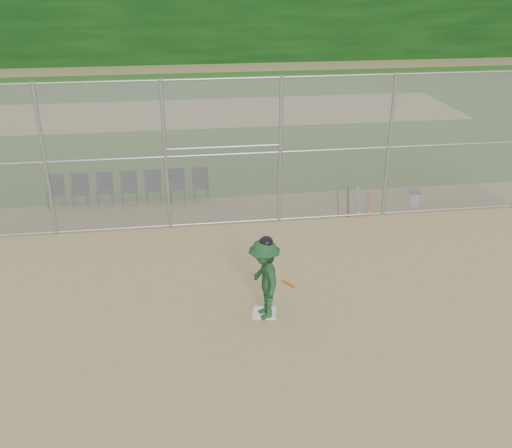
{
  "coord_description": "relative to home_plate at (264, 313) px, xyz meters",
  "views": [
    {
      "loc": [
        -1.67,
        -9.26,
        6.54
      ],
      "look_at": [
        0.0,
        2.5,
        1.1
      ],
      "focal_mm": 40.0,
      "sensor_mm": 36.0,
      "label": 1
    }
  ],
  "objects": [
    {
      "name": "home_plate",
      "position": [
        0.0,
        0.0,
        0.0
      ],
      "size": [
        0.56,
        0.56,
        0.02
      ],
      "primitive_type": "cube",
      "rotation": [
        0.0,
        0.0,
        -0.21
      ],
      "color": "white",
      "rests_on": "ground"
    },
    {
      "name": "ground",
      "position": [
        0.11,
        -0.5,
        -0.01
      ],
      "size": [
        100.0,
        100.0,
        0.0
      ],
      "primitive_type": "plane",
      "color": "tan",
      "rests_on": "ground"
    },
    {
      "name": "water_cooler",
      "position": [
        5.28,
        5.06,
        0.22
      ],
      "size": [
        0.36,
        0.36,
        0.45
      ],
      "color": "white",
      "rests_on": "ground"
    },
    {
      "name": "chair_3",
      "position": [
        -3.07,
        6.37,
        0.47
      ],
      "size": [
        0.54,
        0.52,
        0.96
      ],
      "primitive_type": null,
      "color": "#0F1A3A",
      "rests_on": "ground"
    },
    {
      "name": "batter_at_plate",
      "position": [
        -0.02,
        -0.09,
        0.85
      ],
      "size": [
        0.99,
        1.31,
        1.79
      ],
      "color": "#1B4521",
      "rests_on": "ground"
    },
    {
      "name": "chair_1",
      "position": [
        -4.48,
        6.37,
        0.47
      ],
      "size": [
        0.54,
        0.52,
        0.96
      ],
      "primitive_type": null,
      "color": "#0F1A3A",
      "rests_on": "ground"
    },
    {
      "name": "grass_strip",
      "position": [
        0.11,
        17.5,
        -0.01
      ],
      "size": [
        100.0,
        100.0,
        0.0
      ],
      "primitive_type": "plane",
      "color": "#2A5D1B",
      "rests_on": "ground"
    },
    {
      "name": "chair_6",
      "position": [
        -0.95,
        6.37,
        0.47
      ],
      "size": [
        0.54,
        0.52,
        0.96
      ],
      "primitive_type": null,
      "color": "#0F1A3A",
      "rests_on": "ground"
    },
    {
      "name": "dirt_patch_far",
      "position": [
        0.11,
        17.5,
        -0.0
      ],
      "size": [
        24.0,
        24.0,
        0.0
      ],
      "primitive_type": "plane",
      "color": "tan",
      "rests_on": "ground"
    },
    {
      "name": "chair_0",
      "position": [
        -5.18,
        6.37,
        0.47
      ],
      "size": [
        0.54,
        0.52,
        0.96
      ],
      "primitive_type": null,
      "color": "#0F1A3A",
      "rests_on": "ground"
    },
    {
      "name": "backstop_fence",
      "position": [
        0.11,
        4.5,
        2.06
      ],
      "size": [
        16.09,
        0.09,
        4.0
      ],
      "color": "gray",
      "rests_on": "ground"
    },
    {
      "name": "chair_2",
      "position": [
        -3.77,
        6.37,
        0.47
      ],
      "size": [
        0.54,
        0.52,
        0.96
      ],
      "primitive_type": null,
      "color": "#0F1A3A",
      "rests_on": "ground"
    },
    {
      "name": "chair_5",
      "position": [
        -1.66,
        6.37,
        0.47
      ],
      "size": [
        0.54,
        0.52,
        0.96
      ],
      "primitive_type": null,
      "color": "#0F1A3A",
      "rests_on": "ground"
    },
    {
      "name": "spare_bats",
      "position": [
        3.26,
        4.64,
        0.4
      ],
      "size": [
        0.96,
        0.37,
        0.83
      ],
      "color": "#D84C14",
      "rests_on": "ground"
    },
    {
      "name": "chair_4",
      "position": [
        -2.36,
        6.37,
        0.47
      ],
      "size": [
        0.54,
        0.52,
        0.96
      ],
      "primitive_type": null,
      "color": "#0F1A3A",
      "rests_on": "ground"
    }
  ]
}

